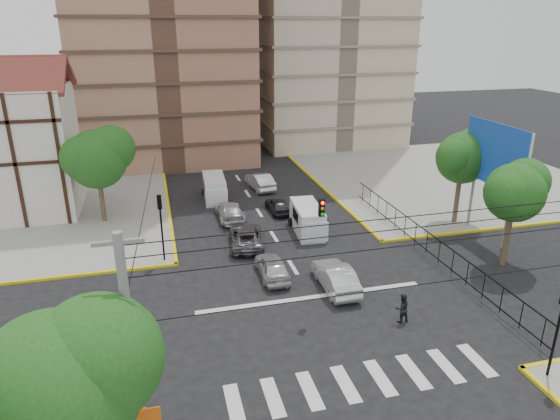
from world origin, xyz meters
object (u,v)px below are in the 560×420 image
object	(u,v)px
traffic_light_nw	(161,217)
pedestrian_crosswalk	(402,308)
van_right_lane	(308,221)
van_left_lane	(215,189)
car_silver_front_left	(272,267)
car_white_front_right	(335,277)

from	to	relation	value
traffic_light_nw	pedestrian_crosswalk	world-z (taller)	traffic_light_nw
van_right_lane	pedestrian_crosswalk	size ratio (longest dim) A/B	2.97
van_left_lane	traffic_light_nw	bearing A→B (deg)	-109.77
van_left_lane	pedestrian_crosswalk	distance (m)	22.28
van_right_lane	pedestrian_crosswalk	world-z (taller)	van_right_lane
van_right_lane	car_silver_front_left	world-z (taller)	van_right_lane
van_left_lane	pedestrian_crosswalk	xyz separation A→B (m)	(6.76, -21.23, -0.20)
van_left_lane	car_white_front_right	distance (m)	17.76
van_left_lane	pedestrian_crosswalk	world-z (taller)	van_left_lane
traffic_light_nw	van_left_lane	size ratio (longest dim) A/B	0.96
traffic_light_nw	car_white_front_right	distance (m)	11.40
car_white_front_right	van_left_lane	bearing A→B (deg)	-74.31
car_silver_front_left	pedestrian_crosswalk	bearing A→B (deg)	129.73
van_left_lane	car_silver_front_left	xyz separation A→B (m)	(1.49, -14.85, -0.31)
van_left_lane	car_white_front_right	world-z (taller)	van_left_lane
traffic_light_nw	car_white_front_right	size ratio (longest dim) A/B	0.97
car_silver_front_left	pedestrian_crosswalk	world-z (taller)	pedestrian_crosswalk
car_silver_front_left	pedestrian_crosswalk	distance (m)	8.28
van_right_lane	car_silver_front_left	distance (m)	7.15
van_right_lane	pedestrian_crosswalk	distance (m)	12.28
car_silver_front_left	traffic_light_nw	bearing A→B (deg)	-30.26
pedestrian_crosswalk	van_left_lane	bearing A→B (deg)	-76.74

